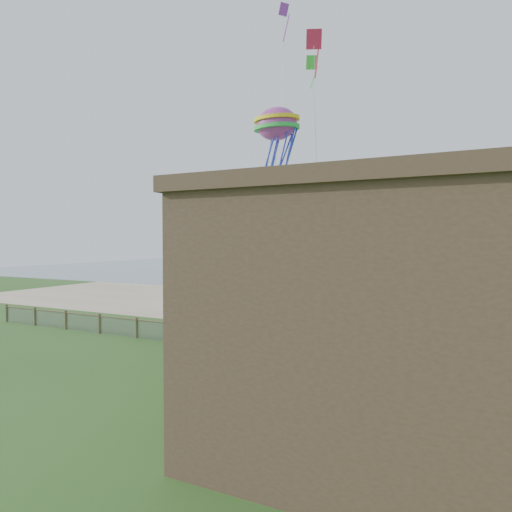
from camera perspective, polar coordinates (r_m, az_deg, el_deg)
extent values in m
plane|color=#2B4F1B|center=(20.30, -13.18, -14.79)|extent=(160.00, 160.00, 0.00)
cube|color=tan|center=(39.36, 8.03, -6.55)|extent=(72.00, 20.00, 0.02)
cube|color=slate|center=(82.03, 18.00, -2.18)|extent=(160.00, 68.00, 0.02)
cube|color=#473926|center=(14.06, 28.63, -7.85)|extent=(15.00, 10.00, 7.00)
cube|color=brown|center=(20.64, 27.94, -13.97)|extent=(15.00, 2.00, 0.50)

